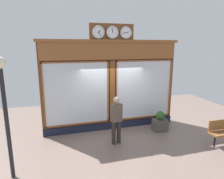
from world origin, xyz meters
TOP-DOWN VIEW (x-y plane):
  - ground_plane at (0.00, 2.80)m, footprint 14.00×14.00m
  - shop_facade at (0.00, -0.12)m, footprint 5.53×0.42m
  - pedestrian at (0.21, 1.26)m, footprint 0.39×0.28m
  - street_lamp at (3.33, 2.26)m, footprint 0.28×0.28m
  - planter_box at (-1.79, 0.75)m, footprint 0.56×0.36m
  - planter_shrub at (-1.79, 0.75)m, footprint 0.34×0.34m

SIDE VIEW (x-z plane):
  - ground_plane at x=0.00m, z-range 0.00..0.00m
  - planter_box at x=-1.79m, z-range 0.00..0.48m
  - planter_shrub at x=-1.79m, z-range 0.48..0.82m
  - pedestrian at x=0.21m, z-range 0.09..1.78m
  - shop_facade at x=0.00m, z-range -0.25..3.91m
  - street_lamp at x=3.33m, z-range 0.54..3.65m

